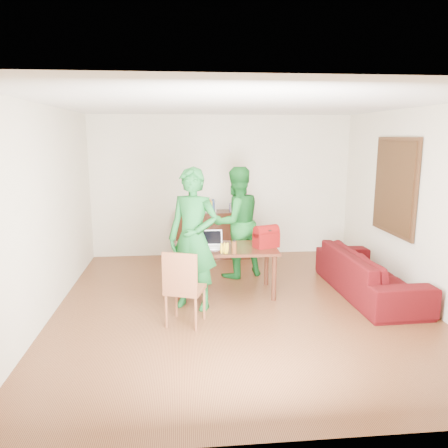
{
  "coord_description": "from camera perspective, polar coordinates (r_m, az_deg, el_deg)",
  "views": [
    {
      "loc": [
        -0.78,
        -5.64,
        2.3
      ],
      "look_at": [
        -0.16,
        0.73,
        1.01
      ],
      "focal_mm": 35.0,
      "sensor_mm": 36.0,
      "label": 1
    }
  ],
  "objects": [
    {
      "name": "person_near",
      "position": [
        5.83,
        -4.05,
        -1.97
      ],
      "size": [
        0.83,
        0.71,
        1.91
      ],
      "primitive_type": "imported",
      "rotation": [
        0.0,
        0.0,
        -0.43
      ],
      "color": "#12541F",
      "rests_on": "ground"
    },
    {
      "name": "bottle",
      "position": [
        6.05,
        1.34,
        -2.98
      ],
      "size": [
        0.08,
        0.08,
        0.19
      ],
      "primitive_type": "cylinder",
      "rotation": [
        0.0,
        0.0,
        0.31
      ],
      "color": "#5C2D15",
      "rests_on": "table"
    },
    {
      "name": "table",
      "position": [
        6.43,
        0.17,
        -3.79
      ],
      "size": [
        1.53,
        0.89,
        0.7
      ],
      "rotation": [
        0.0,
        0.0,
        -0.03
      ],
      "color": "black",
      "rests_on": "ground"
    },
    {
      "name": "bananas",
      "position": [
        6.05,
        0.05,
        -3.62
      ],
      "size": [
        0.18,
        0.15,
        0.06
      ],
      "primitive_type": null,
      "rotation": [
        0.0,
        0.0,
        -0.31
      ],
      "color": "gold",
      "rests_on": "table"
    },
    {
      "name": "person_far",
      "position": [
        7.16,
        1.61,
        0.21
      ],
      "size": [
        1.08,
        0.98,
        1.82
      ],
      "primitive_type": "imported",
      "rotation": [
        0.0,
        0.0,
        3.53
      ],
      "color": "#166622",
      "rests_on": "ground"
    },
    {
      "name": "red_bag",
      "position": [
        6.41,
        5.53,
        -1.91
      ],
      "size": [
        0.4,
        0.31,
        0.26
      ],
      "primitive_type": "cube",
      "rotation": [
        0.0,
        0.0,
        0.37
      ],
      "color": "maroon",
      "rests_on": "table"
    },
    {
      "name": "chair",
      "position": [
        5.51,
        -5.11,
        -10.18
      ],
      "size": [
        0.55,
        0.54,
        0.96
      ],
      "rotation": [
        0.0,
        0.0,
        -0.34
      ],
      "color": "brown",
      "rests_on": "ground"
    },
    {
      "name": "laptop",
      "position": [
        6.36,
        -1.68,
        -2.76
      ],
      "size": [
        0.34,
        0.24,
        0.24
      ],
      "rotation": [
        0.0,
        0.0,
        -0.03
      ],
      "color": "white",
      "rests_on": "table"
    },
    {
      "name": "room",
      "position": [
        5.91,
        2.17,
        1.7
      ],
      "size": [
        5.2,
        5.7,
        2.9
      ],
      "color": "#411D10",
      "rests_on": "ground"
    },
    {
      "name": "sofa",
      "position": [
        6.82,
        18.4,
        -6.08
      ],
      "size": [
        0.93,
        2.24,
        0.65
      ],
      "primitive_type": "imported",
      "rotation": [
        0.0,
        0.0,
        1.6
      ],
      "color": "#360A07",
      "rests_on": "ground"
    }
  ]
}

